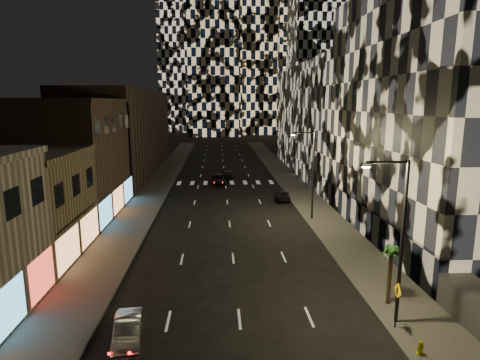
{
  "coord_description": "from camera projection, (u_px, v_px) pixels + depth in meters",
  "views": [
    {
      "loc": [
        -1.13,
        -9.71,
        12.06
      ],
      "look_at": [
        0.62,
        21.31,
        6.0
      ],
      "focal_mm": 30.0,
      "sensor_mm": 36.0,
      "label": 1
    }
  ],
  "objects": [
    {
      "name": "streetlight_near",
      "position": [
        398.0,
        231.0,
        21.12
      ],
      "size": [
        2.55,
        0.25,
        9.0
      ],
      "color": "black",
      "rests_on": "sidewalk_right"
    },
    {
      "name": "car_dark_midlane",
      "position": [
        218.0,
        179.0,
        59.72
      ],
      "size": [
        2.4,
        4.81,
        1.57
      ],
      "primitive_type": "imported",
      "rotation": [
        0.0,
        0.0,
        0.12
      ],
      "color": "black",
      "rests_on": "ground"
    },
    {
      "name": "fire_hydrant",
      "position": [
        420.0,
        348.0,
        19.23
      ],
      "size": [
        0.34,
        0.32,
        0.67
      ],
      "rotation": [
        0.0,
        0.0,
        0.24
      ],
      "color": "#CDC90B",
      "rests_on": "sidewalk_right"
    },
    {
      "name": "midrise_base",
      "position": [
        367.0,
        221.0,
        36.29
      ],
      "size": [
        0.6,
        25.0,
        3.0
      ],
      "primitive_type": "cube",
      "color": "#383838",
      "rests_on": "ground"
    },
    {
      "name": "midrise_right",
      "position": [
        460.0,
        114.0,
        34.89
      ],
      "size": [
        16.0,
        25.0,
        22.0
      ],
      "primitive_type": "cube",
      "color": "#232326",
      "rests_on": "ground"
    },
    {
      "name": "sidewalk_left",
      "position": [
        159.0,
        183.0,
        60.31
      ],
      "size": [
        4.0,
        120.0,
        0.15
      ],
      "primitive_type": "cube",
      "color": "#47443F",
      "rests_on": "ground"
    },
    {
      "name": "retail_brown",
      "position": [
        68.0,
        160.0,
        42.62
      ],
      "size": [
        10.0,
        15.0,
        12.0
      ],
      "primitive_type": "cube",
      "color": "#473228",
      "rests_on": "ground"
    },
    {
      "name": "car_dark_oncoming",
      "position": [
        228.0,
        174.0,
        64.56
      ],
      "size": [
        1.77,
        4.28,
        1.24
      ],
      "primitive_type": "imported",
      "rotation": [
        0.0,
        0.0,
        3.13
      ],
      "color": "black",
      "rests_on": "ground"
    },
    {
      "name": "car_silver_parked",
      "position": [
        128.0,
        330.0,
        20.44
      ],
      "size": [
        1.81,
        3.91,
        1.24
      ],
      "primitive_type": "imported",
      "rotation": [
        0.0,
        0.0,
        0.13
      ],
      "color": "#98989D",
      "rests_on": "ground"
    },
    {
      "name": "sidewalk_right",
      "position": [
        290.0,
        181.0,
        61.42
      ],
      "size": [
        4.0,
        120.0,
        0.15
      ],
      "primitive_type": "cube",
      "color": "#47443F",
      "rests_on": "ground"
    },
    {
      "name": "ped_sign",
      "position": [
        397.0,
        298.0,
        21.23
      ],
      "size": [
        0.12,
        0.84,
        2.53
      ],
      "rotation": [
        0.0,
        0.0,
        -0.08
      ],
      "color": "black",
      "rests_on": "sidewalk_right"
    },
    {
      "name": "curb_right",
      "position": [
        277.0,
        182.0,
        61.3
      ],
      "size": [
        0.2,
        120.0,
        0.15
      ],
      "primitive_type": "cube",
      "color": "#4C4C47",
      "rests_on": "ground"
    },
    {
      "name": "streetlight_far",
      "position": [
        311.0,
        169.0,
        40.72
      ],
      "size": [
        2.55,
        0.25,
        9.0
      ],
      "color": "black",
      "rests_on": "sidewalk_right"
    },
    {
      "name": "retail_tan",
      "position": [
        11.0,
        209.0,
        30.76
      ],
      "size": [
        10.0,
        10.0,
        8.0
      ],
      "primitive_type": "cube",
      "color": "#776647",
      "rests_on": "ground"
    },
    {
      "name": "car_dark_rightlane",
      "position": [
        283.0,
        196.0,
        49.71
      ],
      "size": [
        2.1,
        3.98,
        1.07
      ],
      "primitive_type": "imported",
      "rotation": [
        0.0,
        0.0,
        -0.09
      ],
      "color": "black",
      "rests_on": "ground"
    },
    {
      "name": "curb_left",
      "position": [
        173.0,
        183.0,
        60.43
      ],
      "size": [
        0.2,
        120.0,
        0.15
      ],
      "primitive_type": "cube",
      "color": "#4C4C47",
      "rests_on": "ground"
    },
    {
      "name": "palm_tree",
      "position": [
        391.0,
        256.0,
        23.54
      ],
      "size": [
        1.86,
        1.84,
        3.65
      ],
      "color": "#47331E",
      "rests_on": "sidewalk_right"
    },
    {
      "name": "midrise_filler_right",
      "position": [
        343.0,
        121.0,
        67.12
      ],
      "size": [
        16.0,
        40.0,
        18.0
      ],
      "primitive_type": "cube",
      "color": "#232326",
      "rests_on": "ground"
    },
    {
      "name": "retail_filler_left",
      "position": [
        124.0,
        132.0,
        68.4
      ],
      "size": [
        10.0,
        40.0,
        14.0
      ],
      "primitive_type": "cube",
      "color": "#473228",
      "rests_on": "ground"
    }
  ]
}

